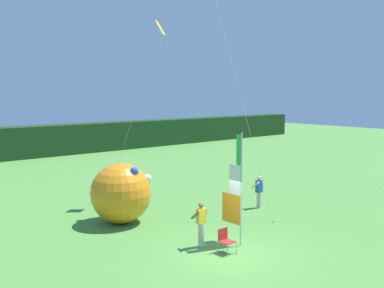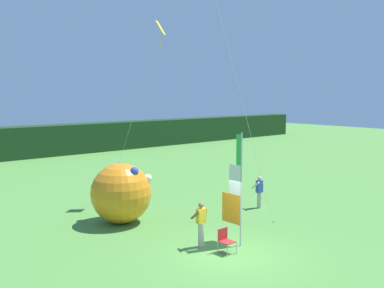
% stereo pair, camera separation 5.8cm
% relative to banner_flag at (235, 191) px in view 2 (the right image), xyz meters
% --- Properties ---
extents(ground_plane, '(120.00, 120.00, 0.00)m').
position_rel_banner_flag_xyz_m(ground_plane, '(-1.02, -0.72, -2.09)').
color(ground_plane, '#518E3D').
extents(banner_flag, '(0.06, 1.03, 4.37)m').
position_rel_banner_flag_xyz_m(banner_flag, '(0.00, 0.00, 0.00)').
color(banner_flag, '#B7B7BC').
rests_on(banner_flag, ground).
extents(person_near_banner, '(0.55, 0.48, 1.73)m').
position_rel_banner_flag_xyz_m(person_near_banner, '(-1.24, 0.59, -1.17)').
color(person_near_banner, '#B7B2A3').
rests_on(person_near_banner, ground).
extents(person_mid_field, '(0.55, 0.48, 1.65)m').
position_rel_banner_flag_xyz_m(person_mid_field, '(4.84, 2.91, -1.21)').
color(person_mid_field, '#B7B2A3').
rests_on(person_mid_field, ground).
extents(inflatable_balloon, '(2.73, 2.73, 2.73)m').
position_rel_banner_flag_xyz_m(inflatable_balloon, '(-1.85, 5.29, -0.72)').
color(inflatable_balloon, orange).
rests_on(inflatable_balloon, ground).
extents(folding_chair, '(0.51, 0.51, 0.89)m').
position_rel_banner_flag_xyz_m(folding_chair, '(-0.95, -0.41, -1.58)').
color(folding_chair, '#BCBCC1').
rests_on(folding_chair, ground).
extents(kite_yellow_diamond_1, '(2.06, 3.13, 9.55)m').
position_rel_banner_flag_xyz_m(kite_yellow_diamond_1, '(1.66, 7.28, 6.46)').
color(kite_yellow_diamond_1, brown).
rests_on(kite_yellow_diamond_1, ground).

